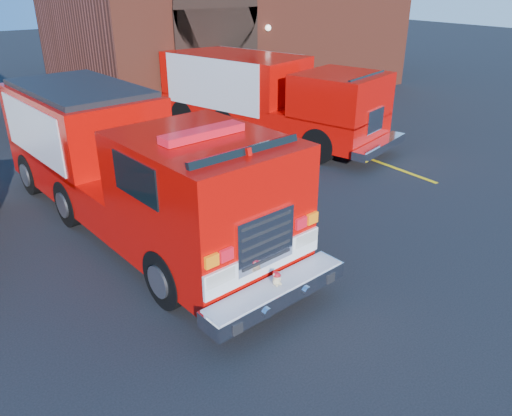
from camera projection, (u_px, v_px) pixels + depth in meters
ground at (223, 245)px, 10.39m from camera, size 100.00×100.00×0.00m
parking_stripe_near at (393, 167)px, 14.55m from camera, size 0.12×3.00×0.01m
parking_stripe_mid at (323, 142)px, 16.76m from camera, size 0.12×3.00×0.01m
parking_stripe_far at (270, 122)px, 18.97m from camera, size 0.12×3.00×0.01m
fire_engine at (129, 164)px, 10.61m from camera, size 3.41×9.33×2.81m
secondary_truck at (266, 95)px, 16.63m from camera, size 4.70×8.62×2.67m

